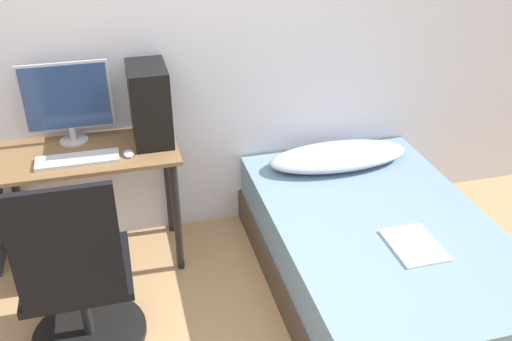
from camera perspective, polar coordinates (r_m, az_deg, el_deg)
name	(u,v)px	position (r m, az deg, el deg)	size (l,w,h in m)	color
wall_back	(134,43)	(3.34, -12.08, 12.37)	(8.00, 0.05, 2.50)	silver
desk	(90,173)	(3.34, -16.25, -0.27)	(0.99, 0.50, 0.75)	brown
office_chair	(79,289)	(2.89, -17.25, -11.23)	(0.58, 0.58, 1.03)	black
bed	(378,255)	(3.28, 12.14, -8.27)	(1.18, 1.82, 0.46)	#4C3D2D
pillow	(338,156)	(3.62, 8.21, 1.42)	(0.90, 0.36, 0.11)	#B2B7C6
magazine	(414,245)	(2.99, 15.53, -7.20)	(0.24, 0.32, 0.01)	silver
monitor	(67,100)	(3.32, -18.38, 6.72)	(0.48, 0.16, 0.46)	#B7B7BC
keyboard	(78,160)	(3.19, -17.41, 1.05)	(0.43, 0.14, 0.02)	silver
pc_tower	(150,104)	(3.24, -10.59, 6.57)	(0.21, 0.34, 0.44)	black
mouse	(128,154)	(3.18, -12.64, 1.66)	(0.06, 0.09, 0.02)	silver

